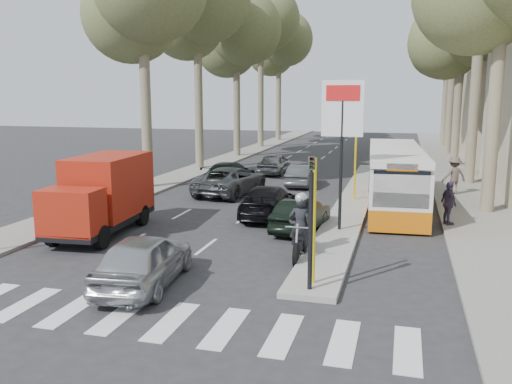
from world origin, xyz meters
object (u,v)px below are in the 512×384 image
Objects in this scene: silver_hatchback at (144,260)px; red_truck at (103,193)px; motorcycle at (301,227)px; dark_hatchback at (301,215)px; city_bus at (395,176)px.

silver_hatchback is 6.26m from red_truck.
dark_hatchback is at bearing 97.19° from motorcycle.
motorcycle is at bearing -138.80° from silver_hatchback.
motorcycle is at bearing 108.28° from dark_hatchback.
motorcycle is at bearing -10.65° from red_truck.
city_bus is 8.99m from motorcycle.
city_bus is (6.26, 12.39, 0.72)m from silver_hatchback.
silver_hatchback is 5.23m from motorcycle.
red_truck is (-4.03, 4.73, 0.78)m from silver_hatchback.
dark_hatchback is 7.42m from red_truck.
silver_hatchback is 0.41× the size of city_bus.
red_truck is 7.66m from motorcycle.
motorcycle is (-2.70, -8.56, -0.50)m from city_bus.
city_bus reaches higher than motorcycle.
silver_hatchback is 0.78× the size of red_truck.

